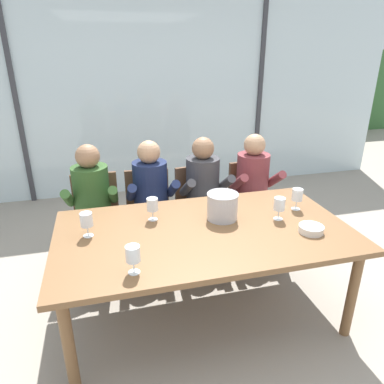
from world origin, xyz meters
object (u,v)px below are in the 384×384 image
object	(u,v)px
person_navy_polo	(152,197)
person_maroon_top	(255,187)
dining_table	(204,237)
person_olive_shirt	(92,203)
chair_center	(199,203)
wine_glass_by_right_taster	(152,205)
chair_left_of_center	(149,209)
chair_near_curtain	(97,214)
chair_right_of_center	(251,197)
wine_glass_near_bucket	(133,255)
wine_glass_by_left_taster	(297,196)
wine_glass_center_pour	(86,220)
ice_bucket_primary	(222,206)
wine_glass_spare_empty	(279,204)
person_charcoal_jacket	(205,192)
tasting_bowl	(311,229)

from	to	relation	value
person_navy_polo	person_maroon_top	world-z (taller)	same
dining_table	person_olive_shirt	xyz separation A→B (m)	(-0.79, 0.85, -0.00)
chair_center	wine_glass_by_right_taster	world-z (taller)	wine_glass_by_right_taster
chair_left_of_center	person_maroon_top	world-z (taller)	person_maroon_top
chair_near_curtain	chair_right_of_center	world-z (taller)	same
chair_left_of_center	chair_near_curtain	bearing A→B (deg)	-178.54
wine_glass_near_bucket	wine_glass_by_left_taster	bearing A→B (deg)	22.03
chair_center	person_maroon_top	size ratio (longest dim) A/B	0.73
chair_near_curtain	wine_glass_center_pour	xyz separation A→B (m)	(-0.04, -0.87, 0.36)
chair_near_curtain	wine_glass_by_right_taster	world-z (taller)	wine_glass_by_right_taster
chair_right_of_center	person_navy_polo	world-z (taller)	person_navy_polo
person_maroon_top	chair_left_of_center	bearing A→B (deg)	174.59
ice_bucket_primary	wine_glass_near_bucket	bearing A→B (deg)	-143.26
ice_bucket_primary	wine_glass_by_left_taster	bearing A→B (deg)	0.77
dining_table	wine_glass_center_pour	size ratio (longest dim) A/B	12.00
chair_left_of_center	person_maroon_top	xyz separation A→B (m)	(1.05, -0.12, 0.17)
chair_center	wine_glass_spare_empty	xyz separation A→B (m)	(0.35, -0.95, 0.36)
wine_glass_by_left_taster	wine_glass_by_right_taster	bearing A→B (deg)	174.91
person_charcoal_jacket	person_maroon_top	bearing A→B (deg)	-2.58
person_navy_polo	wine_glass_center_pour	bearing A→B (deg)	-127.05
person_charcoal_jacket	wine_glass_near_bucket	xyz separation A→B (m)	(-0.80, -1.25, 0.19)
wine_glass_by_left_taster	chair_center	bearing A→B (deg)	124.91
person_olive_shirt	wine_glass_spare_empty	size ratio (longest dim) A/B	6.82
dining_table	person_navy_polo	world-z (taller)	person_navy_polo
person_maroon_top	ice_bucket_primary	world-z (taller)	person_maroon_top
chair_left_of_center	person_charcoal_jacket	bearing A→B (deg)	-9.90
ice_bucket_primary	chair_center	bearing A→B (deg)	86.38
dining_table	chair_center	world-z (taller)	chair_center
chair_near_curtain	wine_glass_by_left_taster	xyz separation A→B (m)	(1.57, -0.84, 0.36)
wine_glass_by_right_taster	ice_bucket_primary	bearing A→B (deg)	-12.14
person_charcoal_jacket	wine_glass_center_pour	bearing A→B (deg)	-147.63
chair_left_of_center	person_charcoal_jacket	size ratio (longest dim) A/B	0.73
tasting_bowl	wine_glass_spare_empty	bearing A→B (deg)	117.18
chair_near_curtain	wine_glass_by_left_taster	distance (m)	1.81
wine_glass_spare_empty	tasting_bowl	bearing A→B (deg)	-62.82
wine_glass_center_pour	person_navy_polo	bearing A→B (deg)	53.44
dining_table	wine_glass_spare_empty	distance (m)	0.62
chair_left_of_center	tasting_bowl	xyz separation A→B (m)	(0.99, -1.20, 0.27)
person_maroon_top	ice_bucket_primary	distance (m)	0.94
wine_glass_center_pour	chair_center	bearing A→B (deg)	39.79
chair_center	person_navy_polo	size ratio (longest dim) A/B	0.73
chair_near_curtain	person_charcoal_jacket	bearing A→B (deg)	-8.77
wine_glass_near_bucket	wine_glass_center_pour	bearing A→B (deg)	117.22
tasting_bowl	dining_table	bearing A→B (deg)	162.21
chair_left_of_center	wine_glass_spare_empty	size ratio (longest dim) A/B	4.98
person_maroon_top	wine_glass_by_left_taster	bearing A→B (deg)	-85.93
chair_left_of_center	wine_glass_by_left_taster	bearing A→B (deg)	-34.44
chair_center	wine_glass_by_left_taster	world-z (taller)	wine_glass_by_left_taster
dining_table	wine_glass_near_bucket	distance (m)	0.70
dining_table	person_olive_shirt	bearing A→B (deg)	132.84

